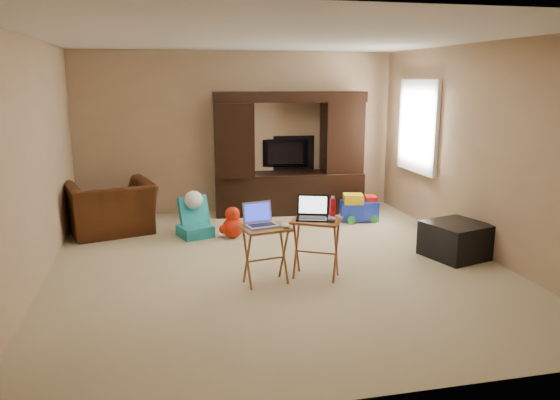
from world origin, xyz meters
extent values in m
plane|color=beige|center=(0.00, 0.00, 0.00)|extent=(5.50, 5.50, 0.00)
plane|color=silver|center=(0.00, 0.00, 2.50)|extent=(5.50, 5.50, 0.00)
plane|color=tan|center=(0.00, 2.75, 1.25)|extent=(5.00, 0.00, 5.00)
plane|color=tan|center=(0.00, -2.75, 1.25)|extent=(5.00, 0.00, 5.00)
plane|color=tan|center=(-2.50, 0.00, 1.25)|extent=(0.00, 5.50, 5.50)
plane|color=tan|center=(2.50, 0.00, 1.25)|extent=(0.00, 5.50, 5.50)
plane|color=white|center=(2.48, 1.55, 1.40)|extent=(0.00, 1.20, 1.20)
cube|color=white|center=(2.46, 1.55, 1.40)|extent=(0.06, 1.14, 1.34)
cube|color=black|center=(0.74, 2.43, 0.95)|extent=(2.35, 0.77, 1.89)
imported|color=black|center=(0.74, 2.66, 0.91)|extent=(0.97, 0.22, 0.55)
imported|color=#46230F|center=(-1.92, 1.78, 0.36)|extent=(1.32, 1.22, 0.71)
cube|color=black|center=(2.15, -0.20, 0.21)|extent=(0.80, 0.80, 0.41)
cube|color=#915E23|center=(-0.23, -0.55, 0.30)|extent=(0.52, 0.45, 0.60)
cube|color=#9B5125|center=(0.33, -0.49, 0.32)|extent=(0.62, 0.59, 0.64)
cube|color=#A6A6AA|center=(-0.26, -0.52, 0.72)|extent=(0.36, 0.32, 0.24)
cube|color=black|center=(0.29, -0.47, 0.76)|extent=(0.40, 0.37, 0.24)
ellipsoid|color=white|center=(-0.04, -0.62, 0.63)|extent=(0.12, 0.14, 0.05)
ellipsoid|color=#3B3B3F|center=(0.46, -0.61, 0.67)|extent=(0.10, 0.14, 0.05)
cylinder|color=red|center=(0.53, -0.41, 0.74)|extent=(0.06, 0.06, 0.20)
camera|label=1|loc=(-1.27, -5.79, 2.07)|focal=35.00mm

